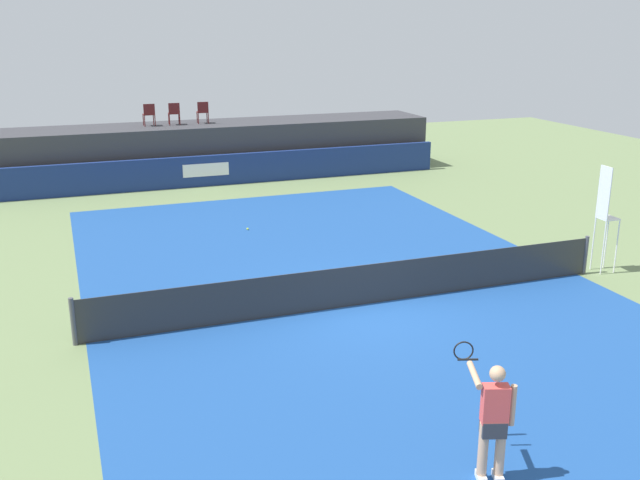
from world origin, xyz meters
TOP-DOWN VIEW (x-y plane):
  - ground_plane at (0.00, 3.00)m, footprint 48.00×48.00m
  - court_inner at (0.00, 0.00)m, footprint 12.00×22.00m
  - sponsor_wall at (-0.00, 13.50)m, footprint 18.00×0.22m
  - spectator_platform at (0.00, 15.30)m, footprint 18.00×2.80m
  - spectator_chair_far_left at (-2.64, 15.25)m, footprint 0.45×0.45m
  - spectator_chair_left at (-1.66, 15.25)m, footprint 0.47×0.47m
  - spectator_chair_center at (-0.49, 15.28)m, footprint 0.46×0.46m
  - umpire_chair at (6.67, 0.00)m, footprint 0.46×0.46m
  - tennis_net at (0.00, 0.00)m, footprint 12.40×0.02m
  - net_post_near at (-6.20, 0.00)m, footprint 0.10×0.10m
  - net_post_far at (6.20, 0.00)m, footprint 0.10×0.10m
  - tennis_player at (-0.88, -6.63)m, footprint 0.55×1.25m
  - tennis_ball at (-0.88, 6.85)m, footprint 0.07×0.07m

SIDE VIEW (x-z plane):
  - ground_plane at x=0.00m, z-range 0.00..0.00m
  - court_inner at x=0.00m, z-range 0.00..0.00m
  - tennis_ball at x=-0.88m, z-range 0.00..0.07m
  - tennis_net at x=0.00m, z-range 0.00..0.95m
  - net_post_near at x=-6.20m, z-range 0.00..1.00m
  - net_post_far at x=6.20m, z-range 0.00..1.00m
  - sponsor_wall at x=0.00m, z-range 0.00..1.20m
  - tennis_player at x=-0.88m, z-range 0.07..1.84m
  - spectator_platform at x=0.00m, z-range 0.00..2.20m
  - umpire_chair at x=6.67m, z-range 0.21..2.97m
  - spectator_chair_far_left at x=-2.64m, z-range 2.25..3.14m
  - spectator_chair_left at x=-1.66m, z-range 2.25..3.14m
  - spectator_chair_center at x=-0.49m, z-range 2.25..3.14m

